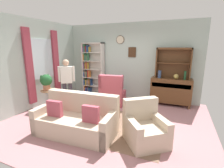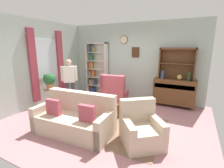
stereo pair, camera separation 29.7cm
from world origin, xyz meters
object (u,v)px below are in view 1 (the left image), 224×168
object	(u,v)px
bookshelf	(92,70)
wingback_chair	(112,93)
armchair_floral	(145,129)
potted_plant_small	(53,107)
vase_round	(176,76)
plant_stand	(50,97)
potted_plant_large	(46,81)
sideboard_hutch	(174,59)
coffee_table	(103,107)
person_reading	(67,80)
book_stack	(108,104)
vase_tall	(160,74)
couch_floral	(77,120)
bottle_wine	(185,75)
sideboard	(171,90)

from	to	relation	value
bookshelf	wingback_chair	xyz separation A→B (m)	(1.26, -0.82, -0.63)
armchair_floral	potted_plant_small	size ratio (longest dim) A/B	3.44
wingback_chair	vase_round	bearing A→B (deg)	18.75
plant_stand	potted_plant_large	bearing A→B (deg)	-138.47
potted_plant_large	sideboard_hutch	bearing A→B (deg)	29.00
potted_plant_large	coffee_table	distance (m)	2.08
bookshelf	plant_stand	bearing A→B (deg)	-103.25
person_reading	book_stack	size ratio (longest dim) A/B	7.83
vase_tall	potted_plant_small	bearing A→B (deg)	-143.84
potted_plant_large	vase_round	bearing A→B (deg)	26.01
couch_floral	vase_round	bearing A→B (deg)	54.56
couch_floral	wingback_chair	world-z (taller)	wingback_chair
couch_floral	plant_stand	bearing A→B (deg)	150.61
couch_floral	potted_plant_large	bearing A→B (deg)	152.37
vase_tall	wingback_chair	distance (m)	1.72
sideboard_hutch	vase_tall	size ratio (longest dim) A/B	4.38
sideboard_hutch	bottle_wine	distance (m)	0.66
sideboard	plant_stand	bearing A→B (deg)	-152.57
armchair_floral	bookshelf	bearing A→B (deg)	136.32
sideboard_hutch	person_reading	distance (m)	3.54
couch_floral	plant_stand	size ratio (longest dim) A/B	3.06
armchair_floral	book_stack	bearing A→B (deg)	150.11
vase_tall	potted_plant_small	size ratio (longest dim) A/B	0.80
coffee_table	wingback_chair	bearing A→B (deg)	101.42
vase_tall	wingback_chair	size ratio (longest dim) A/B	0.24
bookshelf	bottle_wine	xyz separation A→B (m)	(3.49, -0.17, 0.04)
vase_round	potted_plant_large	bearing A→B (deg)	-153.99
bookshelf	couch_floral	world-z (taller)	bookshelf
bookshelf	book_stack	world-z (taller)	bookshelf
potted_plant_small	vase_round	bearing A→B (deg)	31.79
armchair_floral	potted_plant_small	world-z (taller)	armchair_floral
potted_plant_large	book_stack	xyz separation A→B (m)	(2.13, -0.02, -0.44)
sideboard	potted_plant_large	xyz separation A→B (m)	(-3.60, -1.89, 0.39)
bottle_wine	wingback_chair	xyz separation A→B (m)	(-2.22, -0.64, -0.68)
bookshelf	sideboard_hutch	world-z (taller)	bookshelf
sideboard	coffee_table	distance (m)	2.50
couch_floral	book_stack	xyz separation A→B (m)	(0.35, 0.91, 0.14)
sideboard	couch_floral	bearing A→B (deg)	-122.97
bottle_wine	vase_tall	bearing A→B (deg)	179.34
person_reading	potted_plant_large	bearing A→B (deg)	-147.68
wingback_chair	potted_plant_large	world-z (taller)	potted_plant_large
person_reading	bottle_wine	bearing A→B (deg)	22.89
sideboard	wingback_chair	size ratio (longest dim) A/B	1.24
bottle_wine	coffee_table	xyz separation A→B (m)	(-1.99, -1.83, -0.71)
couch_floral	potted_plant_large	size ratio (longest dim) A/B	3.64
bookshelf	potted_plant_small	distance (m)	2.35
armchair_floral	plant_stand	world-z (taller)	armchair_floral
potted_plant_large	book_stack	world-z (taller)	potted_plant_large
wingback_chair	potted_plant_small	xyz separation A→B (m)	(-1.34, -1.38, -0.20)
sideboard_hutch	couch_floral	xyz separation A→B (m)	(-1.83, -2.92, -1.25)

